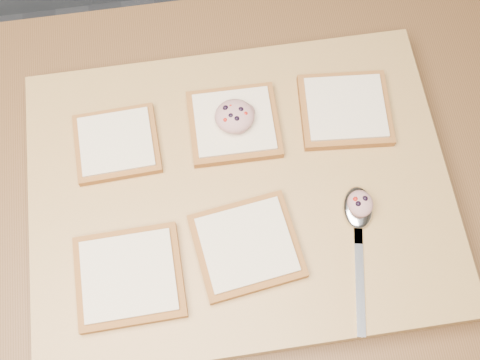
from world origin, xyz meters
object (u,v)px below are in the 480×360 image
(cutting_board, at_px, (240,194))
(spoon, at_px, (358,218))
(bread_far_center, at_px, (234,124))
(tuna_salad_dollop, at_px, (235,116))

(cutting_board, relative_size, spoon, 2.87)
(bread_far_center, xyz_separation_m, spoon, (0.14, -0.16, -0.00))
(bread_far_center, relative_size, spoon, 0.63)
(bread_far_center, bearing_deg, spoon, -48.18)
(tuna_salad_dollop, bearing_deg, spoon, -48.55)
(tuna_salad_dollop, distance_m, spoon, 0.21)
(cutting_board, bearing_deg, spoon, -24.32)
(cutting_board, xyz_separation_m, spoon, (0.14, -0.07, 0.03))
(tuna_salad_dollop, relative_size, spoon, 0.28)
(cutting_board, distance_m, spoon, 0.16)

